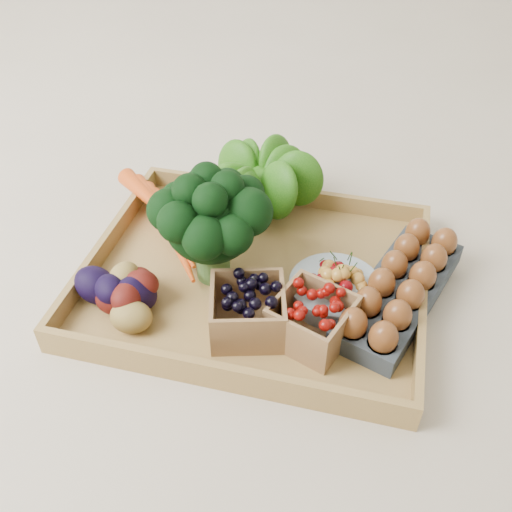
% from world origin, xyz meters
% --- Properties ---
extents(ground, '(4.00, 4.00, 0.00)m').
position_xyz_m(ground, '(0.00, 0.00, 0.00)').
color(ground, beige).
rests_on(ground, ground).
extents(tray, '(0.55, 0.45, 0.01)m').
position_xyz_m(tray, '(0.00, 0.00, 0.01)').
color(tray, '#A78346').
rests_on(tray, ground).
extents(carrots, '(0.23, 0.17, 0.06)m').
position_xyz_m(carrots, '(-0.18, 0.07, 0.04)').
color(carrots, '#D84A12').
rests_on(carrots, tray).
extents(lettuce, '(0.14, 0.14, 0.14)m').
position_xyz_m(lettuce, '(-0.04, 0.19, 0.09)').
color(lettuce, '#0D470B').
rests_on(lettuce, tray).
extents(broccoli, '(0.19, 0.19, 0.15)m').
position_xyz_m(broccoli, '(-0.07, -0.01, 0.09)').
color(broccoli, black).
rests_on(broccoli, tray).
extents(cherry_bowl, '(0.14, 0.14, 0.04)m').
position_xyz_m(cherry_bowl, '(0.13, -0.02, 0.03)').
color(cherry_bowl, '#8C9EA5').
rests_on(cherry_bowl, tray).
extents(egg_carton, '(0.20, 0.32, 0.03)m').
position_xyz_m(egg_carton, '(0.23, -0.00, 0.03)').
color(egg_carton, '#343C42').
rests_on(egg_carton, tray).
extents(potatoes, '(0.15, 0.15, 0.09)m').
position_xyz_m(potatoes, '(-0.18, -0.11, 0.06)').
color(potatoes, '#440E0A').
rests_on(potatoes, tray).
extents(punnet_blackberry, '(0.13, 0.13, 0.07)m').
position_xyz_m(punnet_blackberry, '(0.02, -0.11, 0.05)').
color(punnet_blackberry, black).
rests_on(punnet_blackberry, tray).
extents(punnet_raspberry, '(0.14, 0.14, 0.07)m').
position_xyz_m(punnet_raspberry, '(0.11, -0.11, 0.05)').
color(punnet_raspberry, '#6B0804').
rests_on(punnet_raspberry, tray).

